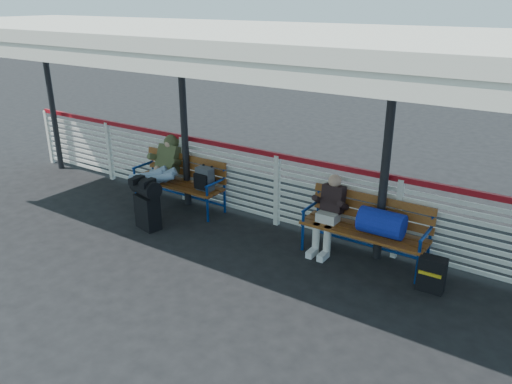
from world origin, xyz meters
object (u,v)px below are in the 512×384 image
Objects in this scene: luggage_stack at (147,202)px; suitcase_side at (432,274)px; bench_left at (186,177)px; companion_person at (329,213)px; traveler_man at (159,172)px; bench_right at (375,223)px.

luggage_stack reaches higher than suitcase_side.
companion_person is (2.81, -0.07, 0.02)m from bench_left.
companion_person is 1.66m from suitcase_side.
bench_left is 1.15× the size of traveler_man.
traveler_man is at bearing -129.05° from bench_left.
bench_left is 1.57× the size of companion_person.
suitcase_side is (4.70, 0.03, -0.48)m from traveler_man.
suitcase_side is (4.35, 0.68, -0.23)m from luggage_stack.
bench_left is 3.49m from bench_right.
companion_person reaches higher than bench_left.
companion_person is at bearing -177.30° from bench_right.
bench_left is at bearing 179.43° from bench_right.
suitcase_side is at bearing 0.36° from traveler_man.
bench_right is (3.44, 0.98, 0.14)m from luggage_stack.
bench_right is at bearing 160.11° from suitcase_side.
companion_person reaches higher than suitcase_side.
bench_left is 3.86× the size of suitcase_side.
traveler_man reaches higher than suitcase_side.
bench_right is 3.81m from traveler_man.
bench_left is 4.43m from suitcase_side.
bench_left and bench_right have the same top height.
luggage_stack is 0.48× the size of bench_left.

